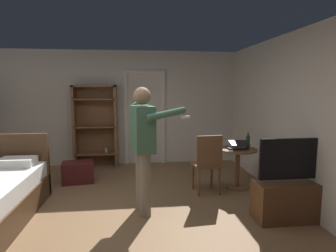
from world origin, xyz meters
The scene contains 12 objects.
ground_plane centered at (0.00, 0.00, 0.00)m, with size 6.59×6.59×0.00m, color olive.
wall_back centered at (0.00, 3.05, 1.29)m, with size 5.67×0.12×2.57m, color silver.
wall_right centered at (2.77, 0.00, 1.29)m, with size 0.12×6.23×2.57m, color silver.
doorway_frame centered at (0.60, 2.97, 1.22)m, with size 0.93×0.08×2.13m.
bookshelf centered at (-0.48, 2.83, 0.98)m, with size 0.94×0.32×1.80m.
tv_flatscreen centered at (2.41, -0.13, 0.33)m, with size 0.96×0.40×1.10m.
side_table centered at (2.14, 1.12, 0.47)m, with size 0.65×0.65×0.70m.
laptop centered at (2.11, 1.08, 0.75)m, with size 0.33×0.33×0.16m.
bottle_on_table centered at (2.28, 1.04, 0.82)m, with size 0.06×0.06×0.29m.
wooden_chair centered at (1.55, 0.91, 0.54)m, with size 0.45×0.45×0.99m.
person_blue_shirt centered at (0.49, 0.32, 1.03)m, with size 0.79×0.65×1.75m.
suitcase_dark centered at (-0.69, 1.76, 0.19)m, with size 0.56×0.40×0.38m, color #4C1919.
Camera 1 is at (0.38, -3.50, 1.73)m, focal length 30.30 mm.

